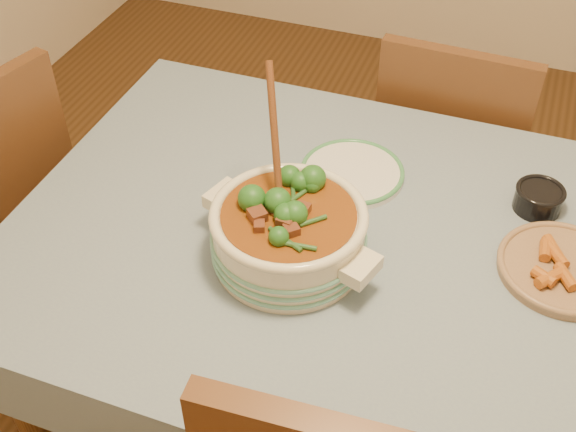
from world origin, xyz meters
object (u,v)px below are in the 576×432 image
Objects in this scene: fried_plate at (563,267)px; dining_table at (389,279)px; stew_casserole at (288,230)px; chair_far at (450,150)px; white_plate at (352,172)px; condiment_bowl at (539,197)px.

dining_table is at bearing -170.95° from fried_plate.
fried_plate is (0.55, 0.15, -0.06)m from stew_casserole.
chair_far is (0.02, 0.72, -0.15)m from dining_table.
white_plate is at bearing 162.60° from fried_plate.
condiment_bowl is at bearing 120.10° from chair_far.
chair_far is (0.18, 0.51, -0.25)m from white_plate.
white_plate is at bearing -175.73° from condiment_bowl.
condiment_bowl is 0.39× the size of fried_plate.
chair_far reaches higher than dining_table.
chair_far is at bearing 88.06° from dining_table.
fried_plate is at bearing 118.19° from chair_far.
dining_table is 0.28m from white_plate.
fried_plate is at bearing 15.55° from stew_casserole.
white_plate is 0.43m from condiment_bowl.
condiment_bowl is (0.27, 0.24, 0.12)m from dining_table.
stew_casserole is at bearing -154.34° from dining_table.
white_plate is at bearing 73.25° from chair_far.
condiment_bowl is at bearing 110.65° from fried_plate.
stew_casserole is at bearing -164.45° from fried_plate.
stew_casserole is 0.32m from white_plate.
fried_plate is (0.34, 0.05, 0.11)m from dining_table.
fried_plate is at bearing 9.05° from dining_table.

